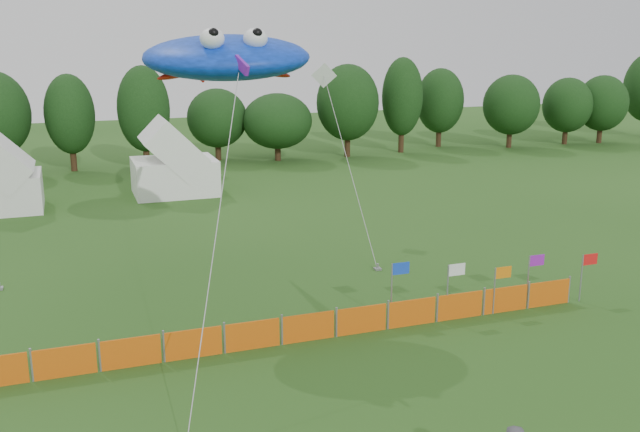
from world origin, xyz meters
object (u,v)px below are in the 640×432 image
object	(u,v)px
tent_left	(5,180)
tent_right	(174,165)
barrier_fence	(308,327)
stingray_kite	(225,57)

from	to	relation	value
tent_left	tent_right	bearing A→B (deg)	6.98
barrier_fence	tent_right	bearing A→B (deg)	91.70
tent_left	stingray_kite	xyz separation A→B (m)	(9.60, -18.92, 7.66)
tent_left	stingray_kite	bearing A→B (deg)	-63.09
tent_left	barrier_fence	world-z (taller)	tent_left
tent_left	stingray_kite	world-z (taller)	stingray_kite
barrier_fence	stingray_kite	xyz separation A→B (m)	(-1.48, 5.33, 9.03)
tent_left	barrier_fence	distance (m)	26.69
tent_right	barrier_fence	xyz separation A→B (m)	(0.76, -25.51, -1.45)
tent_left	tent_right	xyz separation A→B (m)	(10.32, 1.26, 0.08)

